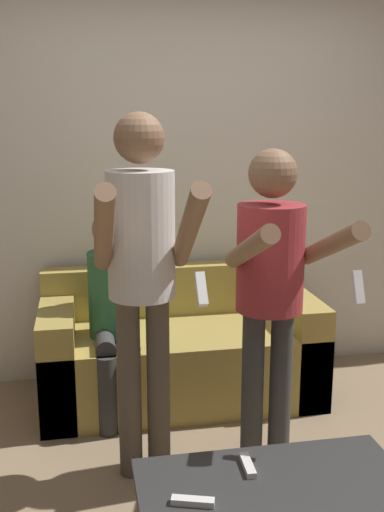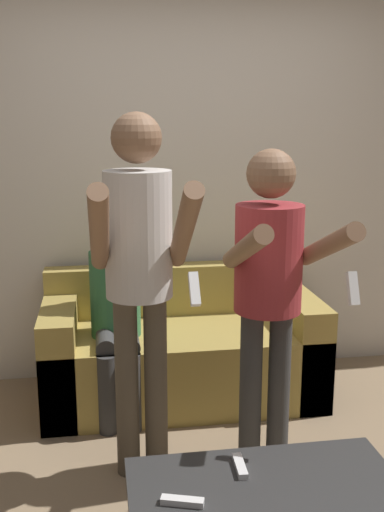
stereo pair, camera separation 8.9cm
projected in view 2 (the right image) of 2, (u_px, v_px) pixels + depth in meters
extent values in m
cube|color=silver|center=(184.00, 172.00, 3.88)|extent=(6.40, 0.06, 2.70)
cube|color=#AD9347|center=(182.00, 362.00, 3.68)|extent=(1.66, 0.77, 0.45)
cube|color=#AD9347|center=(176.00, 289.00, 3.89)|extent=(1.66, 0.16, 0.32)
cube|color=#AD9347|center=(61.00, 356.00, 3.55)|extent=(0.20, 0.77, 0.63)
cube|color=#AD9347|center=(297.00, 342.00, 3.78)|extent=(0.20, 0.77, 0.63)
cylinder|color=brown|center=(127.00, 387.00, 2.84)|extent=(0.11, 0.11, 0.90)
cylinder|color=brown|center=(156.00, 385.00, 2.86)|extent=(0.11, 0.11, 0.90)
cylinder|color=silver|center=(138.00, 235.00, 2.68)|extent=(0.31, 0.31, 0.57)
sphere|color=brown|center=(136.00, 138.00, 2.59)|extent=(0.22, 0.22, 0.22)
cylinder|color=brown|center=(99.00, 231.00, 2.40)|extent=(0.08, 0.56, 0.44)
cylinder|color=brown|center=(185.00, 228.00, 2.45)|extent=(0.08, 0.56, 0.44)
cube|color=white|center=(194.00, 289.00, 2.25)|extent=(0.04, 0.10, 0.12)
cylinder|color=#383838|center=(251.00, 388.00, 2.94)|extent=(0.11, 0.11, 0.80)
cylinder|color=#383838|center=(279.00, 386.00, 2.96)|extent=(0.11, 0.11, 0.80)
cylinder|color=#9E2D33|center=(269.00, 259.00, 2.81)|extent=(0.32, 0.32, 0.51)
sphere|color=brown|center=(271.00, 174.00, 2.72)|extent=(0.23, 0.23, 0.23)
cylinder|color=brown|center=(246.00, 248.00, 2.49)|extent=(0.08, 0.57, 0.30)
cylinder|color=brown|center=(328.00, 246.00, 2.55)|extent=(0.08, 0.57, 0.30)
cube|color=white|center=(353.00, 288.00, 2.31)|extent=(0.04, 0.08, 0.13)
cylinder|color=#383838|center=(108.00, 394.00, 3.26)|extent=(0.11, 0.11, 0.45)
cylinder|color=#383838|center=(132.00, 392.00, 3.28)|extent=(0.11, 0.11, 0.45)
cylinder|color=#383838|center=(106.00, 340.00, 3.36)|extent=(0.11, 0.32, 0.11)
cylinder|color=#383838|center=(129.00, 339.00, 3.38)|extent=(0.11, 0.32, 0.11)
cylinder|color=#337047|center=(115.00, 294.00, 3.47)|extent=(0.29, 0.29, 0.50)
sphere|color=#A87A5B|center=(113.00, 228.00, 3.39)|extent=(0.22, 0.22, 0.22)
cube|color=#2D2D2D|center=(266.00, 488.00, 2.19)|extent=(1.01, 0.50, 0.04)
cylinder|color=#2D2D2D|center=(136.00, 511.00, 2.37)|extent=(0.04, 0.04, 0.35)
cylinder|color=#2D2D2D|center=(358.00, 489.00, 2.51)|extent=(0.04, 0.04, 0.35)
cube|color=white|center=(182.00, 501.00, 2.06)|extent=(0.15, 0.08, 0.02)
cube|color=white|center=(240.00, 466.00, 2.27)|extent=(0.04, 0.15, 0.02)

